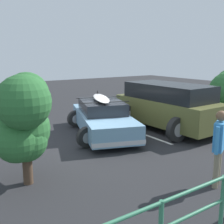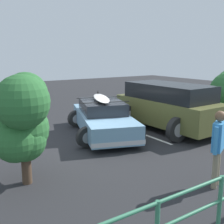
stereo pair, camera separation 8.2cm
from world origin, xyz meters
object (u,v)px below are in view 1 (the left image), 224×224
Objects in this scene: bush_near_left at (23,123)px; sedan_car at (103,118)px; suv_car at (168,106)px; person_bystander at (219,142)px.

sedan_car is at bearing -145.78° from bush_near_left.
suv_car is at bearing 160.96° from sedan_car.
person_bystander is at bearing 88.70° from sedan_car.
suv_car is 6.38m from bush_near_left.
suv_car is 4.93m from person_bystander.
suv_car is 1.79× the size of bush_near_left.
suv_car is at bearing -121.81° from person_bystander.
person_bystander is at bearing 144.27° from bush_near_left.
bush_near_left reaches higher than person_bystander.
bush_near_left reaches higher than sedan_car.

